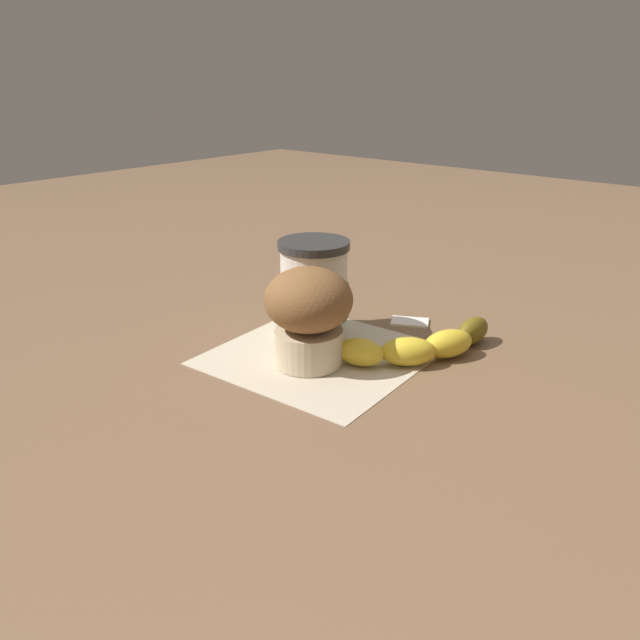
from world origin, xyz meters
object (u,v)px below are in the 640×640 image
Objects in this scene: coffee_cup at (314,291)px; banana at (424,345)px; muffin at (309,312)px; sugar_packet at (410,321)px.

coffee_cup is 0.16m from banana.
coffee_cup is 1.07× the size of muffin.
muffin is at bearing -134.14° from banana.
muffin is 0.19m from sugar_packet.
banana is 0.11m from sugar_packet.
coffee_cup reaches higher than muffin.
coffee_cup is 0.15m from sugar_packet.
sugar_packet is (0.02, 0.18, -0.06)m from muffin.
coffee_cup is 0.09m from muffin.
muffin is (0.05, -0.07, 0.01)m from coffee_cup.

